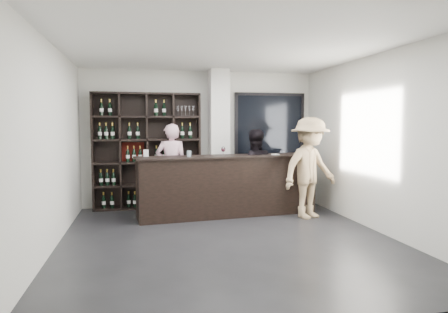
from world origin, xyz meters
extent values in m
cube|color=black|center=(0.00, 0.00, -0.01)|extent=(5.00, 5.50, 0.01)
cube|color=silver|center=(0.35, 2.47, 1.45)|extent=(0.40, 0.40, 2.90)
cube|color=black|center=(1.55, 2.69, 1.40)|extent=(1.60, 0.08, 2.10)
cube|color=black|center=(1.55, 2.69, 1.40)|extent=(1.48, 0.02, 1.98)
cube|color=black|center=(0.35, 1.57, 0.56)|extent=(3.43, 0.64, 1.12)
cube|color=black|center=(0.35, 1.57, 1.14)|extent=(3.51, 0.72, 0.03)
imported|color=#EEB6C9|center=(-0.67, 2.40, 0.88)|extent=(0.68, 0.47, 1.77)
imported|color=black|center=(0.95, 1.85, 0.83)|extent=(0.84, 0.67, 1.65)
imported|color=#9A805C|center=(1.80, 1.05, 0.94)|extent=(1.39, 1.10, 1.88)
cylinder|color=#C4E5F4|center=(-0.41, 1.48, 1.21)|extent=(0.09, 0.09, 0.11)
cube|color=white|center=(1.30, 1.55, 1.17)|extent=(0.14, 0.14, 0.02)
cube|color=white|center=(-1.19, 1.63, 1.22)|extent=(0.09, 0.06, 0.13)
camera|label=1|loc=(-1.28, -5.85, 1.75)|focal=32.00mm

